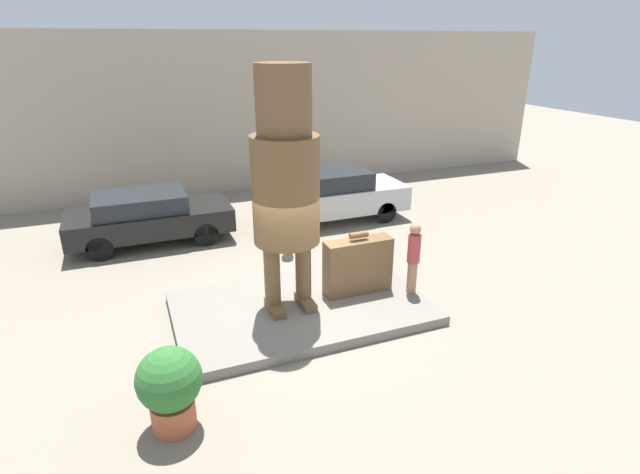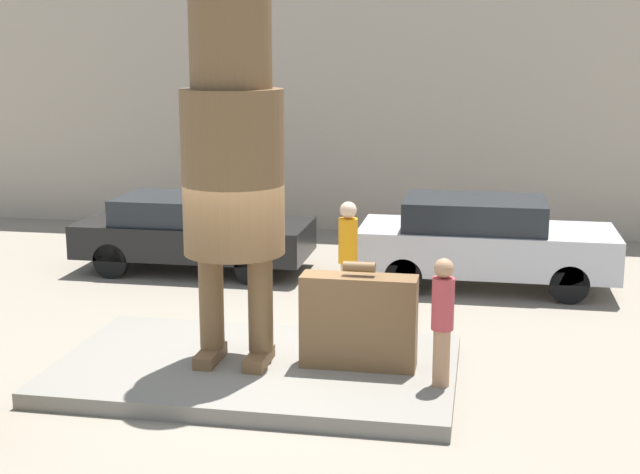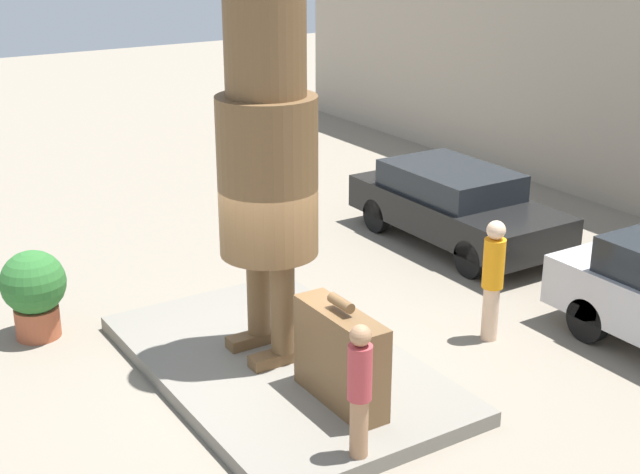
% 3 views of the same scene
% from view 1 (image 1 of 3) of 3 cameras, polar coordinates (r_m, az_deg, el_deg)
% --- Properties ---
extents(ground_plane, '(60.00, 60.00, 0.00)m').
position_cam_1_polar(ground_plane, '(10.43, -2.14, -8.59)').
color(ground_plane, gray).
extents(pedestal, '(5.09, 3.12, 0.20)m').
position_cam_1_polar(pedestal, '(10.38, -2.15, -8.12)').
color(pedestal, slate).
rests_on(pedestal, ground_plane).
extents(building_backdrop, '(28.00, 0.60, 5.55)m').
position_cam_1_polar(building_backdrop, '(18.53, -12.67, 13.50)').
color(building_backdrop, tan).
rests_on(building_backdrop, ground_plane).
extents(statue_figure, '(1.27, 1.27, 4.69)m').
position_cam_1_polar(statue_figure, '(9.23, -3.98, 7.13)').
color(statue_figure, brown).
rests_on(statue_figure, pedestal).
extents(giant_suitcase, '(1.45, 0.43, 1.36)m').
position_cam_1_polar(giant_suitcase, '(10.58, 4.34, -3.30)').
color(giant_suitcase, brown).
rests_on(giant_suitcase, pedestal).
extents(tourist, '(0.27, 0.27, 1.56)m').
position_cam_1_polar(tourist, '(10.59, 10.64, -2.07)').
color(tourist, '#A87A56').
rests_on(tourist, pedestal).
extents(parked_car_black, '(4.32, 1.82, 1.42)m').
position_cam_1_polar(parked_car_black, '(14.39, -19.06, 2.28)').
color(parked_car_black, black).
rests_on(parked_car_black, ground_plane).
extents(parked_car_silver, '(4.41, 1.83, 1.57)m').
position_cam_1_polar(parked_car_silver, '(15.34, 1.43, 4.93)').
color(parked_car_silver, '#B7B7BC').
rests_on(parked_car_silver, ground_plane).
extents(planter_pot, '(0.92, 0.92, 1.30)m').
position_cam_1_polar(planter_pot, '(7.60, -16.78, -15.97)').
color(planter_pot, '#AD5638').
rests_on(planter_pot, ground_plane).
extents(worker_hivis, '(0.30, 0.30, 1.79)m').
position_cam_1_polar(worker_hivis, '(12.85, -3.77, 2.21)').
color(worker_hivis, beige).
rests_on(worker_hivis, ground_plane).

